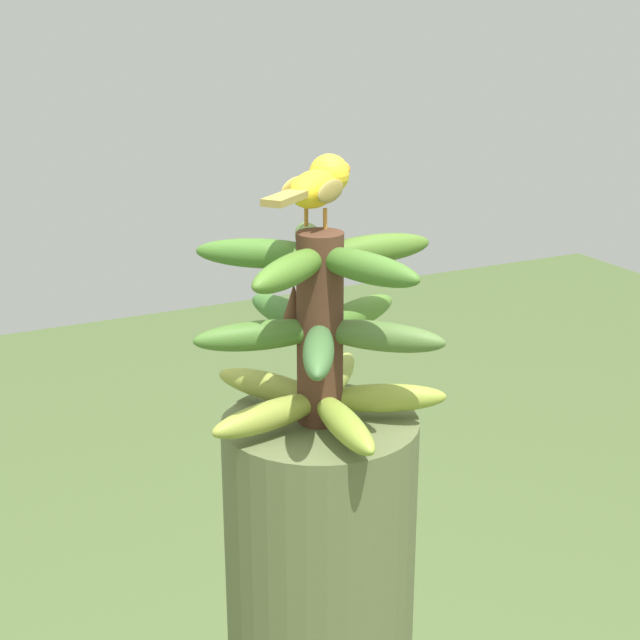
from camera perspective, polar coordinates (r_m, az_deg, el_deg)
The scene contains 2 objects.
banana_bunch at distance 1.11m, azimuth -0.03°, elevation -0.54°, with size 0.30×0.31×0.23m.
perched_bird at distance 1.11m, azimuth -0.08°, elevation 8.19°, with size 0.16×0.13×0.08m.
Camera 1 is at (-0.47, -0.94, 1.65)m, focal length 53.18 mm.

